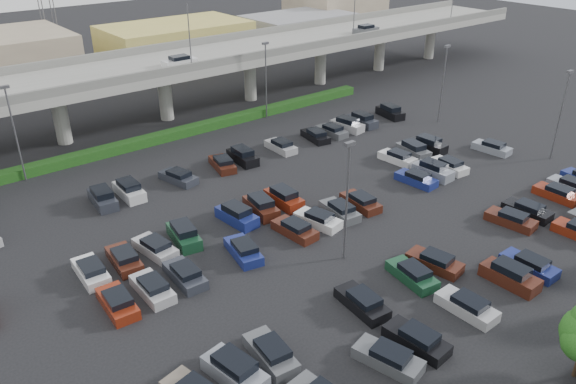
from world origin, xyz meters
The scene contains 6 objects.
ground centered at (0.00, 0.00, 0.00)m, with size 280.00×280.00×0.00m, color black.
overpass centered at (-0.22, 31.99, 6.97)m, with size 150.00×13.00×15.80m.
hedge centered at (0.00, 25.00, 0.55)m, with size 66.00×1.60×1.10m, color #103A11.
parked_cars centered at (-0.85, -3.47, 0.61)m, with size 62.83×41.61×1.67m.
light_poles centered at (-4.13, 2.00, 6.24)m, with size 66.90×48.38×10.30m.
distant_buildings centered at (12.38, 61.81, 3.74)m, with size 138.00×24.00×9.00m.
Camera 1 is at (-27.96, -35.43, 25.81)m, focal length 35.00 mm.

